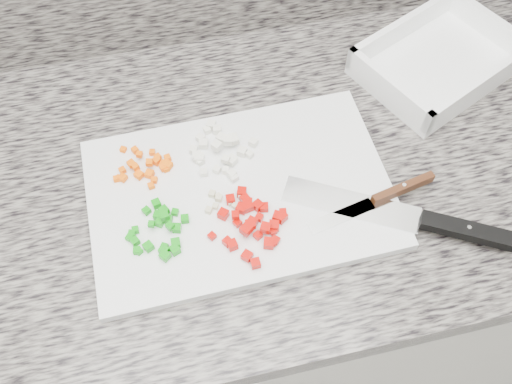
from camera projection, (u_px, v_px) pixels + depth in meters
cabinet at (213, 291)px, 1.28m from camera, size 3.92×0.62×0.86m
countertop at (195, 182)px, 0.90m from camera, size 3.96×0.64×0.04m
cutting_board at (240, 193)px, 0.86m from camera, size 0.45×0.31×0.01m
carrot_pile at (147, 167)px, 0.87m from camera, size 0.09×0.09×0.02m
onion_pile at (220, 149)px, 0.88m from camera, size 0.11×0.12×0.02m
green_pepper_pile at (160, 231)px, 0.81m from camera, size 0.09×0.10×0.02m
red_pepper_pile at (253, 222)px, 0.81m from camera, size 0.12×0.13×0.02m
garlic_pile at (221, 201)px, 0.84m from camera, size 0.06×0.04×0.01m
chef_knife at (426, 221)px, 0.82m from camera, size 0.31×0.19×0.02m
paring_knife at (387, 195)px, 0.84m from camera, size 0.21×0.06×0.02m
tray at (438, 62)px, 0.99m from camera, size 0.32×0.28×0.05m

